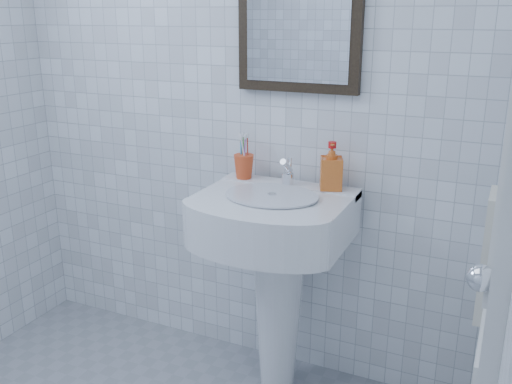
% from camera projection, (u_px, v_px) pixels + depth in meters
% --- Properties ---
extents(wall_back, '(2.20, 0.02, 2.50)m').
position_uv_depth(wall_back, '(240.00, 85.00, 2.38)').
color(wall_back, silver).
rests_on(wall_back, ground).
extents(washbasin, '(0.58, 0.42, 0.89)m').
position_uv_depth(washbasin, '(277.00, 259.00, 2.29)').
color(washbasin, white).
rests_on(washbasin, ground).
extents(faucet, '(0.05, 0.10, 0.12)m').
position_uv_depth(faucet, '(288.00, 174.00, 2.28)').
color(faucet, silver).
rests_on(faucet, washbasin).
extents(toothbrush_cup, '(0.10, 0.10, 0.10)m').
position_uv_depth(toothbrush_cup, '(244.00, 166.00, 2.37)').
color(toothbrush_cup, '#DD481F').
rests_on(toothbrush_cup, washbasin).
extents(soap_dispenser, '(0.11, 0.11, 0.19)m').
position_uv_depth(soap_dispenser, '(331.00, 166.00, 2.21)').
color(soap_dispenser, '#BC3712').
rests_on(soap_dispenser, washbasin).
extents(wall_mirror, '(0.50, 0.04, 0.62)m').
position_uv_depth(wall_mirror, '(299.00, 10.00, 2.17)').
color(wall_mirror, black).
rests_on(wall_mirror, wall_back).
extents(bathroom_door, '(0.04, 0.80, 2.00)m').
position_uv_depth(bathroom_door, '(506.00, 234.00, 1.46)').
color(bathroom_door, silver).
rests_on(bathroom_door, ground).
extents(towel_ring, '(0.01, 0.18, 0.18)m').
position_uv_depth(towel_ring, '(503.00, 197.00, 1.59)').
color(towel_ring, silver).
rests_on(towel_ring, wall_right).
extents(hand_towel, '(0.03, 0.16, 0.38)m').
position_uv_depth(hand_towel, '(488.00, 255.00, 1.65)').
color(hand_towel, beige).
rests_on(hand_towel, towel_ring).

